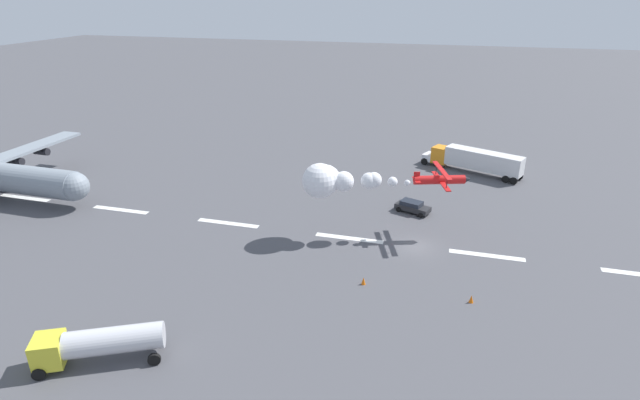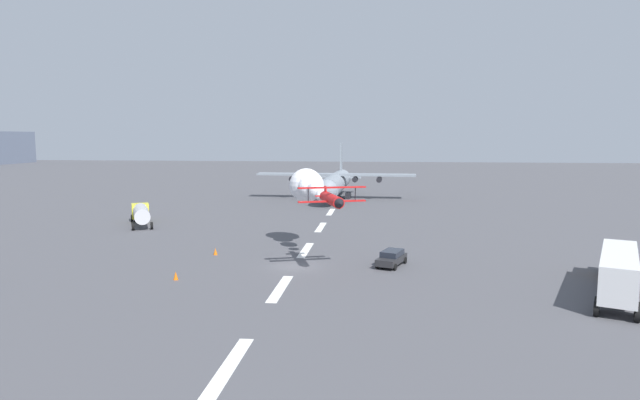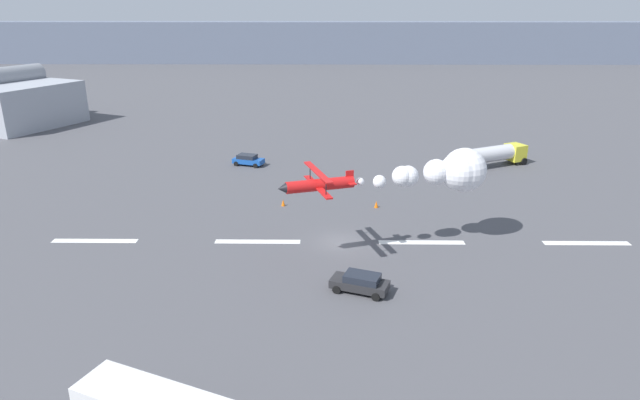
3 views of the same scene
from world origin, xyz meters
The scene contains 14 objects.
ground_plane centered at (0.00, 0.00, 0.00)m, with size 440.00×440.00×0.00m, color #4C4C51.
runway_stripe_3 centered at (-23.03, 0.00, 0.01)m, with size 8.00×0.90×0.01m, color white.
runway_stripe_4 centered at (-7.68, 0.00, 0.01)m, with size 8.00×0.90×0.01m, color white.
runway_stripe_5 centered at (7.68, 0.00, 0.01)m, with size 8.00×0.90×0.01m, color white.
runway_stripe_6 centered at (23.03, 0.00, 0.01)m, with size 8.00×0.90×0.01m, color white.
runway_stripe_7 centered at (38.39, 0.00, 0.01)m, with size 8.00×0.90×0.01m, color white.
runway_stripe_8 centered at (53.74, 0.00, 0.01)m, with size 8.00×0.90×0.01m, color white.
cargo_transport_plane centered at (56.67, 0.85, 3.34)m, with size 29.61×32.15×11.15m.
stunt_biplane_red centered at (9.42, -0.21, 6.95)m, with size 18.46×9.28×3.96m.
semi_truck_orange centered at (-6.32, -27.23, 2.14)m, with size 15.58×8.72×3.70m.
fuel_tanker_truck centered at (21.89, 25.69, 1.75)m, with size 9.62×6.58×2.90m.
followme_car_yellow centered at (1.39, -9.40, 0.81)m, with size 4.79×3.23×1.52m.
traffic_cone_near centered at (-6.00, 9.71, 0.38)m, with size 0.44×0.44×0.75m, color orange.
traffic_cone_far centered at (4.22, 9.29, 0.38)m, with size 0.44×0.44×0.75m, color orange.
Camera 2 is at (-50.76, -8.17, 12.62)m, focal length 30.21 mm.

